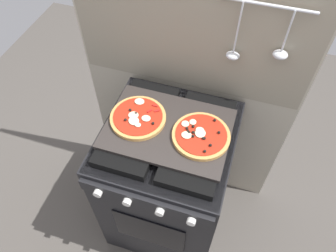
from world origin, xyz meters
name	(u,v)px	position (x,y,z in m)	size (l,w,h in m)	color
ground_plane	(168,213)	(0.00, 0.00, 0.00)	(4.00, 4.00, 0.00)	#4C4742
kitchen_backsplash	(187,95)	(0.00, 0.33, 0.79)	(1.10, 0.09, 1.55)	#B2A893
stove	(168,180)	(0.00, 0.00, 0.45)	(0.60, 0.64, 0.90)	black
baking_tray	(168,129)	(0.00, 0.00, 0.91)	(0.54, 0.38, 0.02)	#2D2826
pizza_left	(138,117)	(-0.14, 0.01, 0.93)	(0.25, 0.25, 0.03)	tan
pizza_right	(201,135)	(0.15, -0.01, 0.93)	(0.25, 0.25, 0.03)	tan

